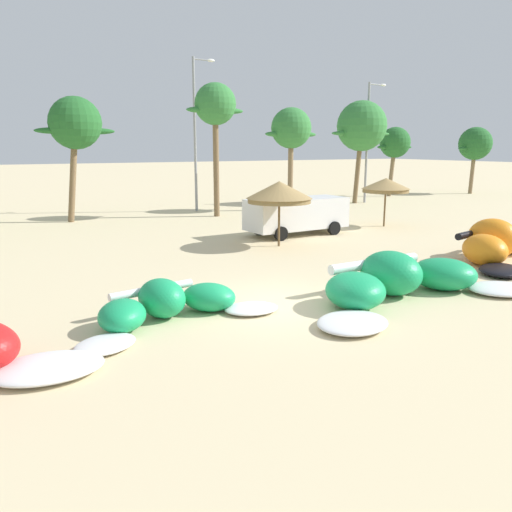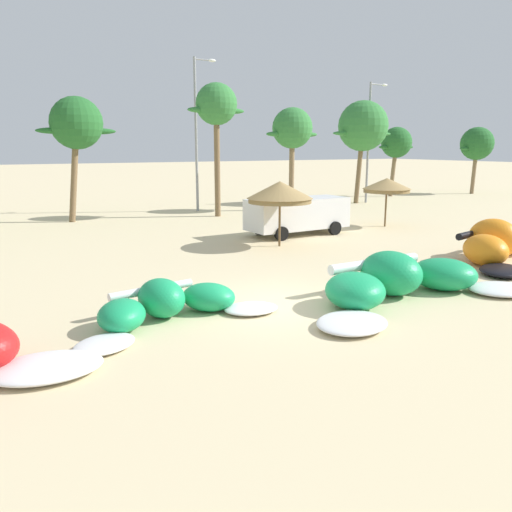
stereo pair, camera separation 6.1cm
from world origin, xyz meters
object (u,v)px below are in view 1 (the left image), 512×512
object	(u,v)px
parked_van	(295,213)
beach_umbrella_middle	(279,192)
kite_left	(168,305)
palm_left_of_gap	(75,124)
lamppost_west_center	(196,128)
palm_center_right	(291,130)
palm_rightmost	(475,144)
palm_center_left	(215,107)
palm_right_of_gap	(362,127)
palm_right	(395,143)
lamppost_east_center	(369,137)
kite_center	(502,244)
beach_umbrella_near_palms	(386,185)
kite_left_of_center	(402,281)

from	to	relation	value
parked_van	beach_umbrella_middle	bearing A→B (deg)	-137.03
kite_left	palm_left_of_gap	distance (m)	20.46
beach_umbrella_middle	lamppost_west_center	size ratio (longest dim) A/B	0.29
palm_center_right	palm_rightmost	size ratio (longest dim) A/B	1.14
palm_center_left	palm_center_right	bearing A→B (deg)	4.49
palm_right_of_gap	lamppost_west_center	xyz separation A→B (m)	(-13.13, 1.48, -0.28)
beach_umbrella_middle	palm_center_left	world-z (taller)	palm_center_left
palm_center_right	palm_right	world-z (taller)	palm_center_right
palm_rightmost	lamppost_east_center	bearing A→B (deg)	-175.36
beach_umbrella_middle	palm_center_right	world-z (taller)	palm_center_right
kite_center	lamppost_west_center	xyz separation A→B (m)	(-4.11, 20.46, 4.98)
beach_umbrella_near_palms	lamppost_east_center	xyz separation A→B (m)	(7.71, 10.20, 2.84)
kite_left	beach_umbrella_near_palms	bearing A→B (deg)	29.71
kite_left_of_center	palm_right_of_gap	bearing A→B (deg)	51.87
kite_left	palm_rightmost	distance (m)	43.29
kite_left	palm_center_right	bearing A→B (deg)	49.03
beach_umbrella_near_palms	palm_right	size ratio (longest dim) A/B	0.44
palm_center_right	lamppost_east_center	xyz separation A→B (m)	(8.02, 1.21, -0.37)
kite_left_of_center	palm_center_left	bearing A→B (deg)	80.49
kite_left	palm_center_right	xyz separation A→B (m)	(15.80, 18.19, 5.10)
palm_center_right	palm_right_of_gap	xyz separation A→B (m)	(7.32, 1.25, 0.37)
kite_left_of_center	palm_right_of_gap	distance (m)	27.17
beach_umbrella_middle	palm_left_of_gap	world-z (taller)	palm_left_of_gap
palm_center_left	palm_center_right	world-z (taller)	palm_center_left
beach_umbrella_near_palms	lamppost_west_center	size ratio (longest dim) A/B	0.26
palm_left_of_gap	palm_right	distance (m)	27.87
palm_rightmost	lamppost_east_center	distance (m)	14.12
kite_left	kite_center	distance (m)	14.10
kite_left	palm_left_of_gap	bearing A→B (deg)	84.51
lamppost_west_center	kite_left_of_center	bearing A→B (deg)	-98.41
beach_umbrella_near_palms	palm_rightmost	bearing A→B (deg)	27.52
lamppost_east_center	kite_center	bearing A→B (deg)	-117.19
kite_left	beach_umbrella_near_palms	xyz separation A→B (m)	(16.11, 9.19, 1.89)
palm_center_left	lamppost_west_center	bearing A→B (deg)	88.32
kite_left	lamppost_west_center	distance (m)	23.75
palm_right	palm_rightmost	xyz separation A→B (m)	(8.28, -1.90, -0.06)
beach_umbrella_near_palms	parked_van	world-z (taller)	beach_umbrella_near_palms
beach_umbrella_middle	palm_center_left	size ratio (longest dim) A/B	0.36
kite_center	palm_left_of_gap	distance (m)	23.32
kite_center	beach_umbrella_middle	distance (m)	9.30
palm_left_of_gap	palm_center_right	bearing A→B (deg)	-6.18
palm_left_of_gap	palm_rightmost	xyz separation A→B (m)	(35.99, 0.85, -1.04)
kite_center	beach_umbrella_near_palms	distance (m)	9.12
kite_center	palm_rightmost	world-z (taller)	palm_rightmost
kite_left	beach_umbrella_middle	distance (m)	10.82
beach_umbrella_middle	palm_center_left	bearing A→B (deg)	79.23
palm_left_of_gap	palm_rightmost	size ratio (longest dim) A/B	1.17
kite_left	palm_center_right	size ratio (longest dim) A/B	0.84
palm_right_of_gap	lamppost_east_center	xyz separation A→B (m)	(0.70, -0.04, -0.74)
kite_left_of_center	palm_center_left	world-z (taller)	palm_center_left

